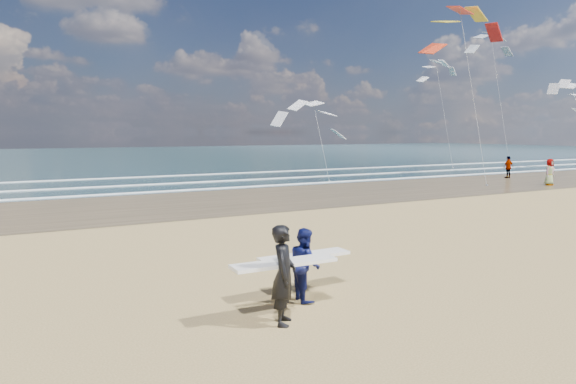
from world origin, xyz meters
TOP-DOWN VIEW (x-y plane):
  - wet_sand_strip at (20.00, 18.00)m, footprint 220.00×12.00m
  - ocean at (20.00, 72.00)m, footprint 220.00×100.00m
  - foam_breakers at (20.00, 28.10)m, footprint 220.00×11.70m
  - surfer_near at (-0.35, -0.31)m, footprint 2.21×1.07m
  - surfer_far at (0.73, 0.72)m, footprint 2.21×1.06m
  - beachgoer_0 at (28.44, 13.89)m, footprint 1.00×0.74m
  - beachgoer_1 at (30.75, 19.10)m, footprint 1.07×0.47m
  - kite_0 at (25.05, 18.53)m, footprint 7.89×4.97m
  - kite_1 at (16.96, 26.30)m, footprint 6.79×4.85m
  - kite_2 at (39.10, 27.36)m, footprint 6.24×4.79m
  - kite_5 at (36.19, 31.97)m, footprint 5.35×4.69m

SIDE VIEW (x-z plane):
  - wet_sand_strip at x=20.00m, z-range 0.00..0.01m
  - ocean at x=20.00m, z-range 0.00..0.02m
  - foam_breakers at x=20.00m, z-range 0.02..0.08m
  - surfer_far at x=0.73m, z-range 0.01..1.64m
  - beachgoer_1 at x=30.75m, z-range 0.00..1.81m
  - beachgoer_0 at x=28.44m, z-range 0.00..1.88m
  - surfer_near at x=-0.35m, z-range 0.01..1.97m
  - kite_1 at x=16.96m, z-range 0.67..8.04m
  - kite_5 at x=36.19m, z-range 0.45..12.91m
  - kite_2 at x=39.10m, z-range 0.87..16.01m
  - kite_0 at x=25.05m, z-range 1.62..15.94m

